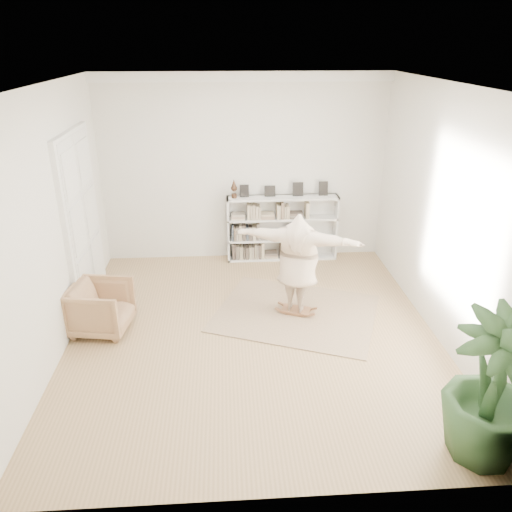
{
  "coord_description": "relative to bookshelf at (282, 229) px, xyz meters",
  "views": [
    {
      "loc": [
        -0.39,
        -6.5,
        4.13
      ],
      "look_at": [
        0.07,
        0.4,
        1.11
      ],
      "focal_mm": 35.0,
      "sensor_mm": 36.0,
      "label": 1
    }
  ],
  "objects": [
    {
      "name": "rug",
      "position": [
        -0.01,
        -2.28,
        -0.63
      ],
      "size": [
        3.06,
        2.77,
        0.02
      ],
      "primitive_type": "cube",
      "rotation": [
        0.0,
        0.0,
        -0.37
      ],
      "color": "tan",
      "rests_on": "floor"
    },
    {
      "name": "room_shell",
      "position": [
        -0.74,
        0.12,
        2.87
      ],
      "size": [
        6.0,
        6.0,
        6.0
      ],
      "color": "silver",
      "rests_on": "floor"
    },
    {
      "name": "rocker_board",
      "position": [
        -0.01,
        -2.28,
        -0.57
      ],
      "size": [
        0.52,
        0.42,
        0.1
      ],
      "rotation": [
        0.0,
        0.0,
        -0.37
      ],
      "color": "brown",
      "rests_on": "rug"
    },
    {
      "name": "doors",
      "position": [
        -3.45,
        -1.52,
        0.76
      ],
      "size": [
        0.09,
        1.78,
        2.92
      ],
      "color": "white",
      "rests_on": "floor"
    },
    {
      "name": "person",
      "position": [
        -0.01,
        -2.28,
        0.3
      ],
      "size": [
        2.08,
        1.25,
        1.64
      ],
      "primitive_type": "imported",
      "rotation": [
        0.0,
        0.0,
        2.77
      ],
      "color": "beige",
      "rests_on": "rocker_board"
    },
    {
      "name": "armchair",
      "position": [
        -3.04,
        -2.58,
        -0.25
      ],
      "size": [
        0.97,
        0.95,
        0.78
      ],
      "primitive_type": "imported",
      "rotation": [
        0.0,
        0.0,
        1.42
      ],
      "color": "tan",
      "rests_on": "floor"
    },
    {
      "name": "bookshelf",
      "position": [
        0.0,
        0.0,
        0.0
      ],
      "size": [
        2.2,
        0.35,
        1.64
      ],
      "color": "silver",
      "rests_on": "floor"
    },
    {
      "name": "floor",
      "position": [
        -0.74,
        -2.82,
        -0.64
      ],
      "size": [
        6.0,
        6.0,
        0.0
      ],
      "primitive_type": "plane",
      "color": "#99794F",
      "rests_on": "ground"
    },
    {
      "name": "houseplant",
      "position": [
        1.56,
        -5.37,
        0.22
      ],
      "size": [
        1.22,
        1.22,
        1.72
      ],
      "primitive_type": "imported",
      "rotation": [
        0.0,
        0.0,
        -0.32
      ],
      "color": "#2A4A25",
      "rests_on": "floor"
    }
  ]
}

